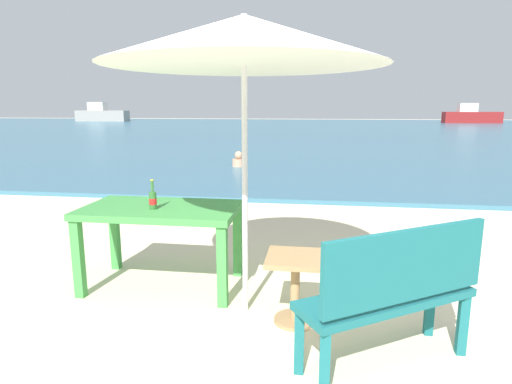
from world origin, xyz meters
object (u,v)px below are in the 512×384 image
object	(u,v)px
beer_bottle_amber	(153,199)
bench_teal_center	(395,289)
picnic_table_green	(161,218)
boat_fishing_trawler	(102,114)
boat_ferry	(471,116)
patio_umbrella	(244,41)
swimmer_person	(239,161)
side_table_wood	(295,279)

from	to	relation	value
beer_bottle_amber	bench_teal_center	xyz separation A→B (m)	(1.92, -0.94, -0.31)
picnic_table_green	boat_fishing_trawler	xyz separation A→B (m)	(-23.05, 42.47, 0.20)
beer_bottle_amber	boat_ferry	distance (m)	45.51
patio_umbrella	swimmer_person	bearing A→B (deg)	100.91
patio_umbrella	boat_ferry	size ratio (longest dim) A/B	0.43
beer_bottle_amber	bench_teal_center	distance (m)	2.16
swimmer_person	boat_ferry	size ratio (longest dim) A/B	0.08
patio_umbrella	bench_teal_center	bearing A→B (deg)	-31.81
picnic_table_green	boat_fishing_trawler	distance (m)	48.33
side_table_wood	swimmer_person	bearing A→B (deg)	103.53
patio_umbrella	boat_fishing_trawler	xyz separation A→B (m)	(-23.89, 42.86, -1.27)
beer_bottle_amber	boat_ferry	world-z (taller)	boat_ferry
picnic_table_green	patio_umbrella	distance (m)	1.73
picnic_table_green	beer_bottle_amber	distance (m)	0.23
picnic_table_green	side_table_wood	world-z (taller)	picnic_table_green
picnic_table_green	boat_ferry	size ratio (longest dim) A/B	0.26
side_table_wood	bench_teal_center	bearing A→B (deg)	-39.15
beer_bottle_amber	patio_umbrella	bearing A→B (deg)	-18.22
bench_teal_center	beer_bottle_amber	bearing A→B (deg)	153.99
side_table_wood	bench_teal_center	size ratio (longest dim) A/B	0.45
bench_teal_center	swimmer_person	xyz separation A→B (m)	(-2.58, 8.58, -0.30)
bench_teal_center	picnic_table_green	bearing A→B (deg)	151.19
boat_fishing_trawler	boat_ferry	bearing A→B (deg)	-0.31
boat_fishing_trawler	boat_ferry	size ratio (longest dim) A/B	1.08
side_table_wood	bench_teal_center	world-z (taller)	bench_teal_center
picnic_table_green	swimmer_person	xyz separation A→B (m)	(-0.69, 7.55, -0.41)
boat_ferry	patio_umbrella	bearing A→B (deg)	-110.29
boat_ferry	beer_bottle_amber	bearing A→B (deg)	-111.45
patio_umbrella	boat_ferry	bearing A→B (deg)	69.71
patio_umbrella	swimmer_person	world-z (taller)	patio_umbrella
patio_umbrella	side_table_wood	distance (m)	1.82
bench_teal_center	boat_ferry	distance (m)	45.73
picnic_table_green	beer_bottle_amber	bearing A→B (deg)	-107.60
side_table_wood	boat_ferry	size ratio (longest dim) A/B	0.10
beer_bottle_amber	patio_umbrella	world-z (taller)	patio_umbrella
picnic_table_green	side_table_wood	xyz separation A→B (m)	(1.25, -0.52, -0.30)
beer_bottle_amber	boat_fishing_trawler	distance (m)	48.40
picnic_table_green	patio_umbrella	size ratio (longest dim) A/B	0.61
side_table_wood	swimmer_person	xyz separation A→B (m)	(-1.94, 8.07, -0.11)
picnic_table_green	bench_teal_center	size ratio (longest dim) A/B	1.16
picnic_table_green	boat_fishing_trawler	size ratio (longest dim) A/B	0.24
patio_umbrella	side_table_wood	bearing A→B (deg)	-17.71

